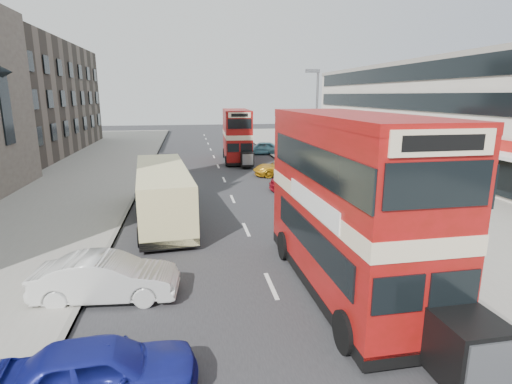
{
  "coord_description": "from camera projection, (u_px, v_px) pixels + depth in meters",
  "views": [
    {
      "loc": [
        -2.61,
        -10.38,
        6.36
      ],
      "look_at": [
        0.09,
        5.69,
        2.43
      ],
      "focal_mm": 28.29,
      "sensor_mm": 36.0,
      "label": 1
    }
  ],
  "objects": [
    {
      "name": "ground",
      "position": [
        285.0,
        317.0,
        11.87
      ],
      "size": [
        160.0,
        160.0,
        0.0
      ],
      "primitive_type": "plane",
      "color": "#28282B",
      "rests_on": "ground"
    },
    {
      "name": "road_surface",
      "position": [
        224.0,
        180.0,
        31.04
      ],
      "size": [
        12.0,
        90.0,
        0.01
      ],
      "primitive_type": "cube",
      "color": "#28282B",
      "rests_on": "ground"
    },
    {
      "name": "pavement_right",
      "position": [
        370.0,
        174.0,
        32.96
      ],
      "size": [
        12.0,
        90.0,
        0.15
      ],
      "primitive_type": "cube",
      "color": "gray",
      "rests_on": "ground"
    },
    {
      "name": "pavement_left",
      "position": [
        58.0,
        184.0,
        29.09
      ],
      "size": [
        12.0,
        90.0,
        0.15
      ],
      "primitive_type": "cube",
      "color": "gray",
      "rests_on": "ground"
    },
    {
      "name": "kerb_left",
      "position": [
        142.0,
        182.0,
        30.04
      ],
      "size": [
        0.2,
        90.0,
        0.16
      ],
      "primitive_type": "cube",
      "color": "gray",
      "rests_on": "ground"
    },
    {
      "name": "kerb_right",
      "position": [
        301.0,
        176.0,
        32.01
      ],
      "size": [
        0.2,
        90.0,
        0.16
      ],
      "primitive_type": "cube",
      "color": "gray",
      "rests_on": "ground"
    },
    {
      "name": "brick_terrace",
      "position": [
        4.0,
        98.0,
        43.34
      ],
      "size": [
        14.0,
        28.0,
        12.0
      ],
      "primitive_type": "cube",
      "color": "#66594C",
      "rests_on": "ground"
    },
    {
      "name": "commercial_row",
      "position": [
        450.0,
        115.0,
        35.07
      ],
      "size": [
        9.9,
        46.2,
        9.3
      ],
      "color": "beige",
      "rests_on": "ground"
    },
    {
      "name": "street_lamp",
      "position": [
        316.0,
        117.0,
        29.05
      ],
      "size": [
        1.0,
        0.2,
        8.12
      ],
      "color": "slate",
      "rests_on": "ground"
    },
    {
      "name": "bus_main",
      "position": [
        349.0,
        204.0,
        12.92
      ],
      "size": [
        3.0,
        10.22,
        5.62
      ],
      "rotation": [
        0.0,
        0.0,
        3.16
      ],
      "color": "black",
      "rests_on": "ground"
    },
    {
      "name": "bus_second",
      "position": [
        237.0,
        135.0,
        39.22
      ],
      "size": [
        2.78,
        8.85,
        4.82
      ],
      "rotation": [
        0.0,
        0.0,
        3.09
      ],
      "color": "black",
      "rests_on": "ground"
    },
    {
      "name": "coach",
      "position": [
        163.0,
        192.0,
        20.73
      ],
      "size": [
        3.42,
        9.9,
        2.57
      ],
      "rotation": [
        0.0,
        0.0,
        0.1
      ],
      "color": "black",
      "rests_on": "ground"
    },
    {
      "name": "car_left_near",
      "position": [
        100.0,
        371.0,
        8.5
      ],
      "size": [
        4.23,
        2.0,
        1.4
      ],
      "primitive_type": "imported",
      "rotation": [
        0.0,
        0.0,
        1.66
      ],
      "color": "navy",
      "rests_on": "ground"
    },
    {
      "name": "car_left_front",
      "position": [
        107.0,
        278.0,
        12.75
      ],
      "size": [
        4.54,
        1.91,
        1.46
      ],
      "primitive_type": "imported",
      "rotation": [
        0.0,
        0.0,
        1.49
      ],
      "color": "silver",
      "rests_on": "ground"
    },
    {
      "name": "car_right_a",
      "position": [
        307.0,
        179.0,
        27.51
      ],
      "size": [
        5.3,
        2.4,
        1.51
      ],
      "primitive_type": "imported",
      "rotation": [
        0.0,
        0.0,
        -1.63
      ],
      "color": "#A31020",
      "rests_on": "ground"
    },
    {
      "name": "car_right_b",
      "position": [
        281.0,
        168.0,
        32.5
      ],
      "size": [
        4.68,
        2.35,
        1.27
      ],
      "primitive_type": "imported",
      "rotation": [
        0.0,
        0.0,
        -1.52
      ],
      "color": "orange",
      "rests_on": "ground"
    },
    {
      "name": "car_right_c",
      "position": [
        262.0,
        148.0,
        44.13
      ],
      "size": [
        4.29,
        2.2,
        1.4
      ],
      "primitive_type": "imported",
      "rotation": [
        0.0,
        0.0,
        -1.71
      ],
      "color": "#59A0B2",
      "rests_on": "ground"
    },
    {
      "name": "pedestrian_near",
      "position": [
        366.0,
        178.0,
        26.1
      ],
      "size": [
        0.77,
        0.57,
        1.94
      ],
      "primitive_type": "imported",
      "rotation": [
        0.0,
        0.0,
        3.27
      ],
      "color": "gray",
      "rests_on": "pavement_right"
    },
    {
      "name": "cyclist",
      "position": [
        281.0,
        176.0,
        29.0
      ],
      "size": [
        0.74,
        1.87,
        1.98
      ],
      "rotation": [
        0.0,
        0.0,
        0.05
      ],
      "color": "gray",
      "rests_on": "ground"
    }
  ]
}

